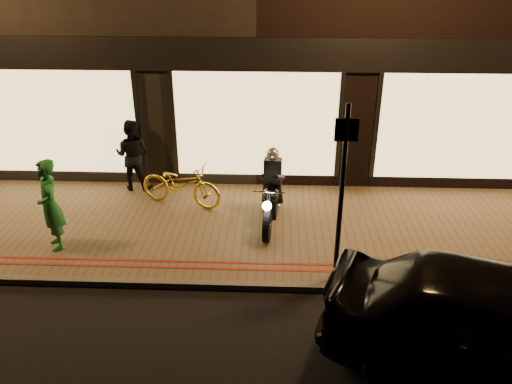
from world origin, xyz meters
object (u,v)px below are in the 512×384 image
motorcycle (272,196)px  parked_car (508,329)px  sign_post (342,187)px  person_green (50,205)px  bicycle_gold (181,184)px

motorcycle → parked_car: 4.88m
motorcycle → parked_car: motorcycle is taller
parked_car → sign_post: bearing=64.1°
motorcycle → sign_post: 2.40m
person_green → motorcycle: bearing=72.6°
bicycle_gold → parked_car: size_ratio=0.40×
sign_post → person_green: sign_post is taller
sign_post → parked_car: sign_post is taller
sign_post → person_green: bearing=171.2°
bicycle_gold → motorcycle: bearing=-94.1°
bicycle_gold → person_green: (-2.00, -1.83, 0.38)m
sign_post → person_green: (-5.05, 0.78, -0.82)m
motorcycle → person_green: bearing=-159.3°
person_green → parked_car: bearing=35.9°
bicycle_gold → sign_post: bearing=-113.3°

